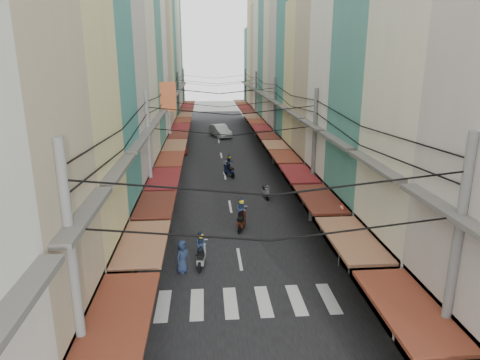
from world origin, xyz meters
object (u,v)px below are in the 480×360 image
bicycle (387,259)px  market_umbrella (382,238)px  traffic_sign (341,221)px  white_car (220,137)px

bicycle → market_umbrella: 3.33m
market_umbrella → traffic_sign: traffic_sign is taller
bicycle → traffic_sign: traffic_sign is taller
white_car → traffic_sign: bearing=-101.4°
white_car → bicycle: 36.27m
white_car → bicycle: bearing=-97.0°
bicycle → traffic_sign: bearing=94.8°
traffic_sign → bicycle: bearing=12.1°
bicycle → white_car: bearing=4.1°
market_umbrella → traffic_sign: bearing=131.9°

